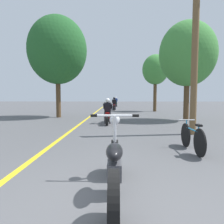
{
  "coord_description": "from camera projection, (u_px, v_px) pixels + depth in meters",
  "views": [
    {
      "loc": [
        0.19,
        -2.44,
        1.41
      ],
      "look_at": [
        0.05,
        4.34,
        0.9
      ],
      "focal_mm": 32.0,
      "sensor_mm": 36.0,
      "label": 1
    }
  ],
  "objects": [
    {
      "name": "ground_plane",
      "position": [
        101.0,
        208.0,
        2.54
      ],
      "size": [
        120.0,
        120.0,
        0.0
      ],
      "primitive_type": "plane",
      "color": "#515154"
    },
    {
      "name": "lane_stripe_center",
      "position": [
        91.0,
        116.0,
        14.88
      ],
      "size": [
        0.14,
        48.0,
        0.01
      ],
      "primitive_type": "cube",
      "color": "yellow",
      "rests_on": "ground"
    },
    {
      "name": "utility_pole",
      "position": [
        195.0,
        52.0,
        7.33
      ],
      "size": [
        1.1,
        0.24,
        5.95
      ],
      "color": "brown",
      "rests_on": "ground"
    },
    {
      "name": "roadside_tree_right_near",
      "position": [
        188.0,
        54.0,
        11.74
      ],
      "size": [
        3.32,
        2.99,
        5.86
      ],
      "color": "#513A23",
      "rests_on": "ground"
    },
    {
      "name": "roadside_tree_right_far",
      "position": [
        155.0,
        70.0,
        19.28
      ],
      "size": [
        2.51,
        2.26,
        5.51
      ],
      "color": "#513A23",
      "rests_on": "ground"
    },
    {
      "name": "roadside_tree_left",
      "position": [
        57.0,
        50.0,
        13.56
      ],
      "size": [
        3.99,
        3.59,
        6.89
      ],
      "color": "#513A23",
      "rests_on": "ground"
    },
    {
      "name": "motorcycle_foreground",
      "position": [
        114.0,
        165.0,
        2.89
      ],
      "size": [
        0.81,
        2.12,
        1.12
      ],
      "color": "black",
      "rests_on": "ground"
    },
    {
      "name": "motorcycle_rider_lead",
      "position": [
        108.0,
        114.0,
        10.59
      ],
      "size": [
        0.5,
        2.11,
        1.35
      ],
      "color": "black",
      "rests_on": "ground"
    },
    {
      "name": "motorcycle_rider_mid",
      "position": [
        114.0,
        105.0,
        21.66
      ],
      "size": [
        0.5,
        2.14,
        1.4
      ],
      "color": "black",
      "rests_on": "ground"
    },
    {
      "name": "motorcycle_rider_far",
      "position": [
        116.0,
        103.0,
        29.05
      ],
      "size": [
        0.5,
        2.11,
        1.44
      ],
      "color": "black",
      "rests_on": "ground"
    },
    {
      "name": "bicycle_parked",
      "position": [
        192.0,
        138.0,
        5.14
      ],
      "size": [
        0.44,
        1.63,
        0.79
      ],
      "color": "black",
      "rests_on": "ground"
    }
  ]
}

